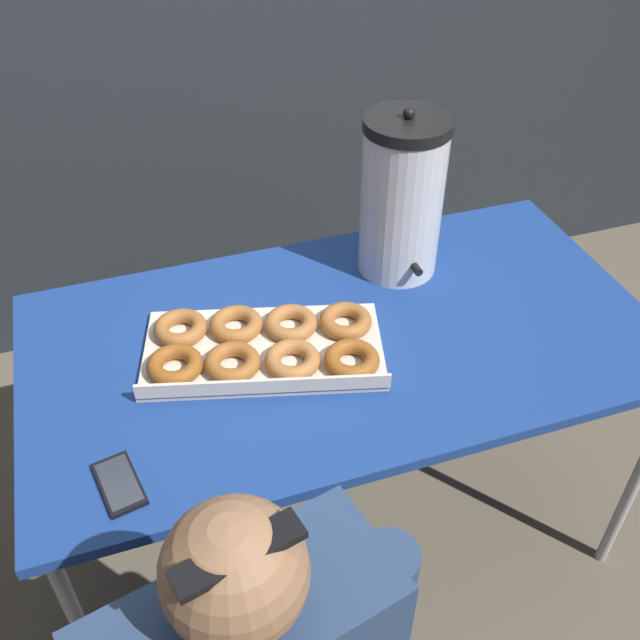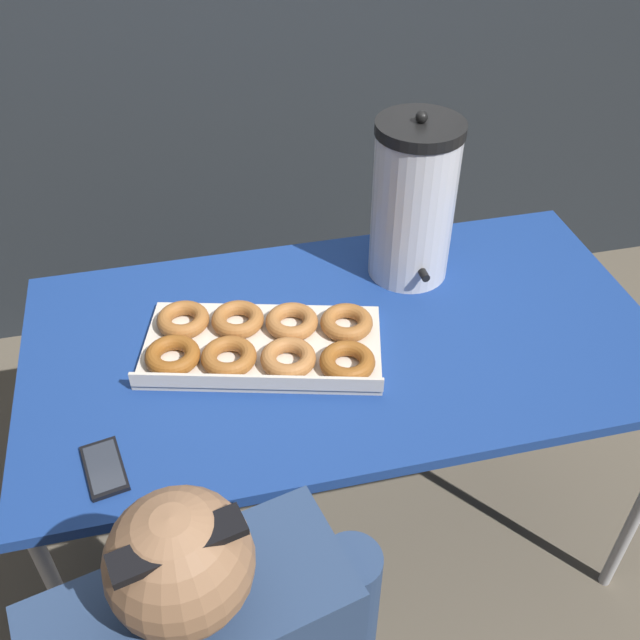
% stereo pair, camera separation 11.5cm
% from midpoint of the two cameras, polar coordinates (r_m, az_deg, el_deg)
% --- Properties ---
extents(ground_plane, '(12.00, 12.00, 0.00)m').
position_cam_midpoint_polar(ground_plane, '(2.27, -0.06, -15.99)').
color(ground_plane, brown).
extents(folding_table, '(1.48, 0.80, 0.78)m').
position_cam_midpoint_polar(folding_table, '(1.71, -0.07, -2.38)').
color(folding_table, navy).
rests_on(folding_table, ground).
extents(donut_box, '(0.60, 0.41, 0.05)m').
position_cam_midpoint_polar(donut_box, '(1.63, -6.57, -2.17)').
color(donut_box, beige).
rests_on(donut_box, folding_table).
extents(coffee_urn, '(0.21, 0.24, 0.44)m').
position_cam_midpoint_polar(coffee_urn, '(1.79, 4.72, 9.71)').
color(coffee_urn, silver).
rests_on(coffee_urn, folding_table).
extents(cell_phone, '(0.10, 0.15, 0.01)m').
position_cam_midpoint_polar(cell_phone, '(1.45, -18.02, -12.43)').
color(cell_phone, black).
rests_on(cell_phone, folding_table).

